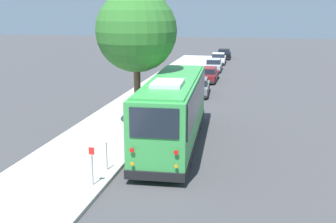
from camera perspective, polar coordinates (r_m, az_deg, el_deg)
name	(u,v)px	position (r m, az deg, el deg)	size (l,w,h in m)	color
ground_plane	(174,149)	(20.64, 0.84, -5.08)	(160.00, 160.00, 0.00)	#3D3D3F
sidewalk_slab	(96,142)	(21.71, -9.77, -4.11)	(80.00, 4.46, 0.15)	#B2AFA8
curb_strip	(139,145)	(21.00, -3.89, -4.56)	(80.00, 0.14, 0.15)	#9D9A94
shuttle_bus	(173,108)	(20.76, 0.73, 0.48)	(10.72, 3.12, 3.54)	green
parked_sedan_gray	(198,87)	(33.37, 4.08, 3.33)	(4.37, 1.93, 1.33)	slate
parked_sedan_maroon	(208,75)	(39.79, 5.44, 4.98)	(4.67, 1.75, 1.29)	maroon
parked_sedan_silver	(214,65)	(46.41, 6.22, 6.25)	(4.44, 1.79, 1.33)	#A8AAAF
parked_sedan_white	(218,59)	(52.63, 6.84, 7.11)	(4.34, 1.86, 1.29)	silver
parked_sedan_black	(224,54)	(57.95, 7.60, 7.69)	(4.26, 1.87, 1.27)	black
street_tree	(137,26)	(22.94, -4.25, 11.53)	(4.37, 4.37, 8.18)	brown
sign_post_near	(92,166)	(16.22, -10.23, -7.23)	(0.06, 0.22, 1.50)	gray
sign_post_far	(107,156)	(17.66, -8.31, -6.00)	(0.06, 0.06, 1.19)	gray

